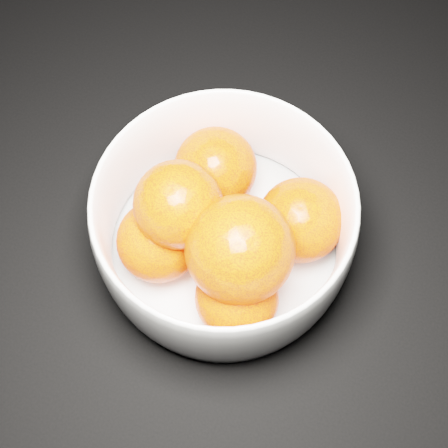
% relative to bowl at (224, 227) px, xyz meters
% --- Properties ---
extents(ground, '(3.00, 3.00, 0.00)m').
position_rel_bowl_xyz_m(ground, '(-0.22, 0.04, -0.05)').
color(ground, black).
rests_on(ground, ground).
extents(bowl, '(0.20, 0.20, 0.10)m').
position_rel_bowl_xyz_m(bowl, '(0.00, 0.00, 0.00)').
color(bowl, white).
rests_on(bowl, ground).
extents(orange_pile, '(0.16, 0.16, 0.11)m').
position_rel_bowl_xyz_m(orange_pile, '(0.00, -0.01, 0.01)').
color(orange_pile, '#FF3F08').
rests_on(orange_pile, bowl).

